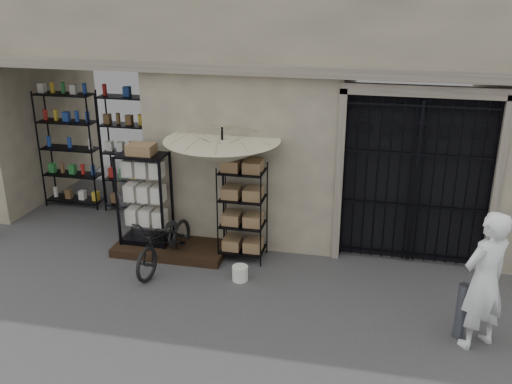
% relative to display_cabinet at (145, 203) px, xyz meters
% --- Properties ---
extents(ground, '(80.00, 80.00, 0.00)m').
position_rel_display_cabinet_xyz_m(ground, '(2.87, -1.61, -0.89)').
color(ground, black).
rests_on(ground, ground).
extents(shop_recess, '(3.00, 1.70, 3.00)m').
position_rel_display_cabinet_xyz_m(shop_recess, '(-1.63, 1.19, 0.61)').
color(shop_recess, black).
rests_on(shop_recess, ground).
extents(shop_shelving, '(2.70, 0.50, 2.50)m').
position_rel_display_cabinet_xyz_m(shop_shelving, '(-1.68, 1.69, 0.36)').
color(shop_shelving, black).
rests_on(shop_shelving, ground).
extents(iron_gate, '(2.50, 0.21, 3.00)m').
position_rel_display_cabinet_xyz_m(iron_gate, '(4.62, 0.67, 0.61)').
color(iron_gate, black).
rests_on(iron_gate, ground).
extents(step_platform, '(2.00, 0.90, 0.15)m').
position_rel_display_cabinet_xyz_m(step_platform, '(0.47, -0.06, -0.81)').
color(step_platform, black).
rests_on(step_platform, ground).
extents(display_cabinet, '(0.85, 0.57, 1.78)m').
position_rel_display_cabinet_xyz_m(display_cabinet, '(0.00, 0.00, 0.00)').
color(display_cabinet, black).
rests_on(display_cabinet, step_platform).
extents(wire_rack, '(0.88, 0.74, 1.71)m').
position_rel_display_cabinet_xyz_m(wire_rack, '(1.78, 0.03, -0.05)').
color(wire_rack, black).
rests_on(wire_rack, ground).
extents(market_umbrella, '(2.09, 2.12, 2.80)m').
position_rel_display_cabinet_xyz_m(market_umbrella, '(1.43, 0.09, 1.13)').
color(market_umbrella, black).
rests_on(market_umbrella, ground).
extents(white_bucket, '(0.29, 0.29, 0.25)m').
position_rel_display_cabinet_xyz_m(white_bucket, '(1.93, -0.77, -0.76)').
color(white_bucket, silver).
rests_on(white_bucket, ground).
extents(bicycle, '(0.75, 1.01, 1.78)m').
position_rel_display_cabinet_xyz_m(bicycle, '(0.57, -0.55, -0.89)').
color(bicycle, black).
rests_on(bicycle, ground).
extents(steel_bollard, '(0.17, 0.17, 0.82)m').
position_rel_display_cabinet_xyz_m(steel_bollard, '(5.25, -1.64, -0.48)').
color(steel_bollard, slate).
rests_on(steel_bollard, ground).
extents(shopkeeper, '(1.73, 1.97, 0.46)m').
position_rel_display_cabinet_xyz_m(shopkeeper, '(5.45, -1.77, -0.89)').
color(shopkeeper, silver).
rests_on(shopkeeper, ground).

